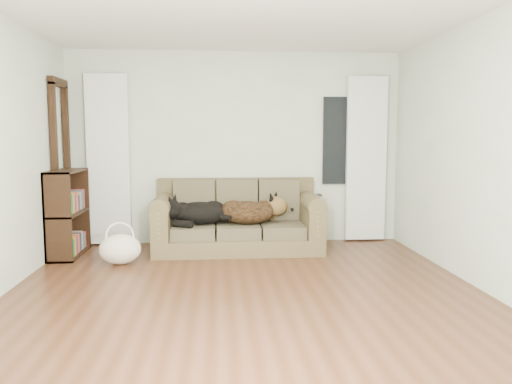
{
  "coord_description": "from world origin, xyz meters",
  "views": [
    {
      "loc": [
        -0.26,
        -4.35,
        1.46
      ],
      "look_at": [
        0.21,
        1.6,
        0.79
      ],
      "focal_mm": 35.0,
      "sensor_mm": 36.0,
      "label": 1
    }
  ],
  "objects": [
    {
      "name": "tv_remote",
      "position": [
        1.02,
        1.8,
        0.73
      ],
      "size": [
        0.05,
        0.17,
        0.02
      ],
      "primitive_type": "cube",
      "rotation": [
        0.0,
        0.0,
        -0.01
      ],
      "color": "black",
      "rests_on": "sofa"
    },
    {
      "name": "floor",
      "position": [
        0.0,
        0.0,
        0.0
      ],
      "size": [
        5.0,
        5.0,
        0.0
      ],
      "primitive_type": "plane",
      "color": "#422312",
      "rests_on": "ground"
    },
    {
      "name": "door_casing",
      "position": [
        -2.2,
        2.05,
        1.05
      ],
      "size": [
        0.07,
        0.6,
        2.1
      ],
      "primitive_type": "cube",
      "color": "black",
      "rests_on": "ground"
    },
    {
      "name": "tote_bag",
      "position": [
        -1.38,
        1.37,
        0.16
      ],
      "size": [
        0.53,
        0.44,
        0.35
      ],
      "primitive_type": "ellipsoid",
      "rotation": [
        0.0,
        0.0,
        -0.17
      ],
      "color": "silver",
      "rests_on": "floor"
    },
    {
      "name": "curtain_right",
      "position": [
        1.8,
        2.42,
        1.15
      ],
      "size": [
        0.55,
        0.08,
        2.25
      ],
      "primitive_type": "cube",
      "color": "silver",
      "rests_on": "ground"
    },
    {
      "name": "window_pane",
      "position": [
        1.45,
        2.47,
        1.4
      ],
      "size": [
        0.5,
        0.03,
        1.2
      ],
      "primitive_type": "cube",
      "color": "black",
      "rests_on": "wall_back"
    },
    {
      "name": "curtain_left",
      "position": [
        -1.7,
        2.42,
        1.15
      ],
      "size": [
        0.55,
        0.08,
        2.25
      ],
      "primitive_type": "cube",
      "color": "silver",
      "rests_on": "ground"
    },
    {
      "name": "ceiling",
      "position": [
        0.0,
        0.0,
        2.6
      ],
      "size": [
        5.0,
        5.0,
        0.0
      ],
      "primitive_type": "plane",
      "color": "white",
      "rests_on": "ground"
    },
    {
      "name": "wall_right",
      "position": [
        2.25,
        0.0,
        1.3
      ],
      "size": [
        0.04,
        5.0,
        2.6
      ],
      "primitive_type": "cube",
      "color": "silver",
      "rests_on": "ground"
    },
    {
      "name": "dog_black_lab",
      "position": [
        -0.53,
        1.96,
        0.48
      ],
      "size": [
        0.71,
        0.51,
        0.3
      ],
      "primitive_type": "ellipsoid",
      "rotation": [
        0.0,
        0.0,
        -0.03
      ],
      "color": "black",
      "rests_on": "sofa"
    },
    {
      "name": "wall_back",
      "position": [
        0.0,
        2.5,
        1.3
      ],
      "size": [
        4.5,
        0.04,
        2.6
      ],
      "primitive_type": "cube",
      "color": "silver",
      "rests_on": "ground"
    },
    {
      "name": "bookshelf",
      "position": [
        -2.09,
        1.86,
        0.5
      ],
      "size": [
        0.34,
        0.85,
        1.06
      ],
      "primitive_type": "cube",
      "rotation": [
        0.0,
        0.0,
        -0.02
      ],
      "color": "black",
      "rests_on": "floor"
    },
    {
      "name": "sofa",
      "position": [
        0.0,
        1.98,
        0.45
      ],
      "size": [
        2.11,
        0.91,
        0.86
      ],
      "primitive_type": "cube",
      "color": "#40301E",
      "rests_on": "floor"
    },
    {
      "name": "dog_shepherd",
      "position": [
        0.16,
        1.96,
        0.49
      ],
      "size": [
        0.82,
        0.66,
        0.32
      ],
      "primitive_type": "ellipsoid",
      "rotation": [
        0.0,
        0.0,
        2.92
      ],
      "color": "black",
      "rests_on": "sofa"
    }
  ]
}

